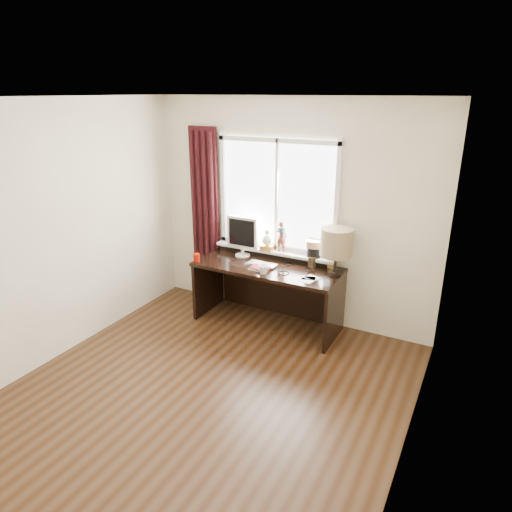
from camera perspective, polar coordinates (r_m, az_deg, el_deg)
The scene contains 18 objects.
floor at distance 4.34m, azimuth -7.48°, elevation -17.78°, with size 3.50×4.00×0.00m, color #412919.
ceiling at distance 3.44m, azimuth -9.51°, elevation 18.95°, with size 3.50×4.00×0.00m, color white.
wall_back at distance 5.36m, azimuth 4.23°, elevation 5.36°, with size 3.50×2.60×0.00m, color beige.
wall_left at distance 4.89m, azimuth -25.26°, elevation 2.05°, with size 4.00×2.60×0.00m, color beige.
wall_right at distance 3.08m, azimuth 19.27°, elevation -7.13°, with size 4.00×2.60×0.00m, color beige.
laptop at distance 5.25m, azimuth 0.81°, elevation -1.06°, with size 0.35×0.22×0.03m, color silver.
mug at distance 5.00m, azimuth 0.88°, elevation -1.68°, with size 0.10×0.10×0.10m, color white.
red_cup at distance 5.40m, azimuth -7.43°, elevation -0.20°, with size 0.07×0.07×0.10m, color #800D01.
window at distance 5.37m, azimuth 2.54°, elevation 5.45°, with size 1.52×0.20×1.40m.
curtain at distance 5.86m, azimuth -6.41°, elevation 4.69°, with size 0.38×0.09×2.25m.
desk at distance 5.42m, azimuth 1.88°, elevation -3.30°, with size 1.70×0.70×0.75m.
monitor at distance 5.47m, azimuth -1.72°, elevation 2.75°, with size 0.40×0.18×0.49m.
notebook_stack at distance 5.13m, azimuth 0.49°, elevation -1.52°, with size 0.24×0.19×0.03m.
brush_holder at distance 5.23m, azimuth 7.02°, elevation -0.73°, with size 0.09×0.09×0.25m.
icon_frame at distance 5.21m, azimuth 9.48°, elevation -0.90°, with size 0.10×0.02×0.13m.
table_lamp at distance 4.96m, azimuth 10.04°, elevation 1.66°, with size 0.35×0.35×0.52m.
loose_papers at distance 4.92m, azimuth 6.66°, elevation -2.84°, with size 0.20×0.25×0.00m.
desk_cables at distance 5.14m, azimuth 4.61°, elevation -1.69°, with size 0.42×0.42×0.01m.
Camera 1 is at (2.06, -2.76, 2.65)m, focal length 32.00 mm.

